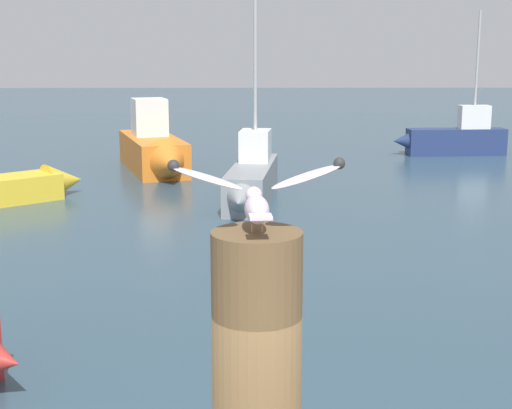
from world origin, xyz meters
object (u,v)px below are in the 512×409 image
at_px(seagull, 257,196).
at_px(boat_navy, 453,138).
at_px(boat_orange, 156,151).
at_px(mooring_post, 257,376).
at_px(boat_grey, 251,180).

bearing_deg(seagull, boat_navy, 72.82).
xyz_separation_m(boat_navy, boat_orange, (-9.21, -3.25, 0.05)).
height_order(seagull, boat_orange, seagull).
bearing_deg(boat_navy, seagull, -107.18).
relative_size(mooring_post, boat_orange, 0.22).
bearing_deg(boat_orange, mooring_post, -81.95).
bearing_deg(boat_grey, boat_orange, 122.05).
bearing_deg(boat_orange, seagull, -81.95).
height_order(seagull, boat_grey, boat_grey).
xyz_separation_m(seagull, boat_navy, (6.64, 21.46, -2.40)).
bearing_deg(boat_grey, boat_navy, 48.66).
xyz_separation_m(boat_grey, boat_orange, (-2.64, 4.22, 0.08)).
height_order(mooring_post, seagull, seagull).
distance_m(seagull, boat_navy, 22.59).
distance_m(seagull, boat_grey, 14.20).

